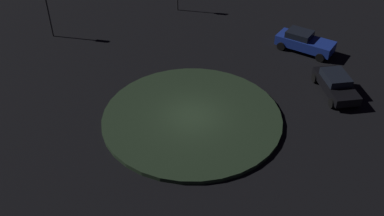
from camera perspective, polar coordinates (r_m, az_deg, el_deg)
ground_plane at (r=27.47m, az=0.00°, el=-1.44°), size 119.17×119.17×0.00m
roundabout_island at (r=27.39m, az=0.00°, el=-1.22°), size 11.24×11.24×0.26m
car_blue at (r=35.39m, az=14.42°, el=8.39°), size 4.71×3.01×1.55m
car_black at (r=30.96m, az=18.25°, el=3.02°), size 4.48×3.58×1.36m
traffic_light_west at (r=37.33m, az=-18.48°, el=13.01°), size 0.37×0.33×4.26m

